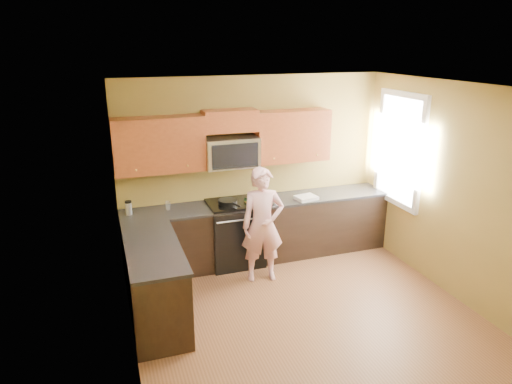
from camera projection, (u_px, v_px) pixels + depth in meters
name	position (u px, v px, depth m)	size (l,w,h in m)	color
floor	(307.00, 317.00, 5.55)	(4.00, 4.00, 0.00)	brown
ceiling	(316.00, 88.00, 4.71)	(4.00, 4.00, 0.00)	white
wall_back	(253.00, 167.00, 6.93)	(4.00, 4.00, 0.00)	olive
wall_front	(431.00, 304.00, 3.33)	(4.00, 4.00, 0.00)	olive
wall_left	(125.00, 235.00, 4.51)	(4.00, 4.00, 0.00)	olive
wall_right	(457.00, 193.00, 5.75)	(4.00, 4.00, 0.00)	olive
cabinet_back_run	(260.00, 231.00, 6.94)	(4.00, 0.60, 0.88)	black
cabinet_left_run	(155.00, 284.00, 5.42)	(0.60, 1.60, 0.88)	black
countertop_back	(260.00, 202.00, 6.79)	(4.00, 0.62, 0.04)	black
countertop_left	(153.00, 248.00, 5.28)	(0.62, 1.60, 0.04)	black
stove	(235.00, 233.00, 6.78)	(0.76, 0.65, 0.95)	black
microwave	(231.00, 166.00, 6.59)	(0.76, 0.40, 0.42)	silver
upper_cab_left	(161.00, 172.00, 6.32)	(1.22, 0.33, 0.75)	brown
upper_cab_right	(291.00, 161.00, 6.91)	(1.12, 0.33, 0.75)	brown
upper_cab_over_mw	(230.00, 121.00, 6.42)	(0.76, 0.33, 0.30)	brown
window	(400.00, 150.00, 6.73)	(0.06, 1.06, 1.66)	white
woman	(263.00, 225.00, 6.22)	(0.58, 0.38, 1.59)	#E47285
frying_pan	(228.00, 204.00, 6.58)	(0.27, 0.48, 0.06)	black
butter_tub	(248.00, 203.00, 6.68)	(0.13, 0.13, 0.09)	yellow
toast_slice	(303.00, 200.00, 6.79)	(0.11, 0.11, 0.01)	#B27F47
napkin_a	(257.00, 205.00, 6.51)	(0.11, 0.12, 0.06)	silver
napkin_b	(273.00, 201.00, 6.69)	(0.12, 0.13, 0.07)	silver
dish_towel	(306.00, 198.00, 6.84)	(0.30, 0.24, 0.05)	white
travel_mug	(129.00, 215.00, 6.25)	(0.09, 0.09, 0.19)	silver
glass_a	(168.00, 205.00, 6.42)	(0.07, 0.07, 0.12)	silver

